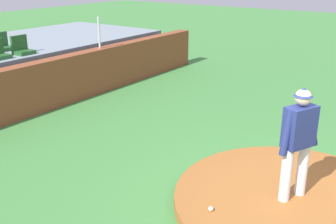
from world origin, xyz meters
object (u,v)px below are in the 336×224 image
(baseball, at_px, (211,209))
(stadium_chair_7, at_px, (2,45))
(stadium_chair_3, at_px, (22,48))
(pitcher, at_px, (299,136))

(baseball, bearing_deg, stadium_chair_7, 75.13)
(baseball, bearing_deg, stadium_chair_3, 73.37)
(baseball, distance_m, stadium_chair_3, 7.61)
(pitcher, distance_m, stadium_chair_3, 8.10)
(baseball, distance_m, stadium_chair_7, 8.49)
(baseball, relative_size, stadium_chair_3, 0.15)
(pitcher, xyz_separation_m, baseball, (-1.07, 0.83, -0.99))
(pitcher, xyz_separation_m, stadium_chair_3, (1.08, 8.02, 0.24))
(baseball, xyz_separation_m, stadium_chair_3, (2.15, 7.20, 1.22))
(stadium_chair_7, bearing_deg, stadium_chair_3, 89.66)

